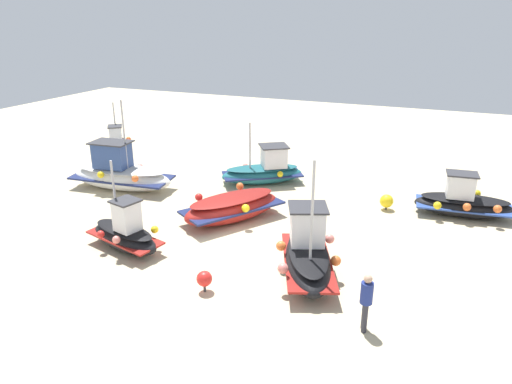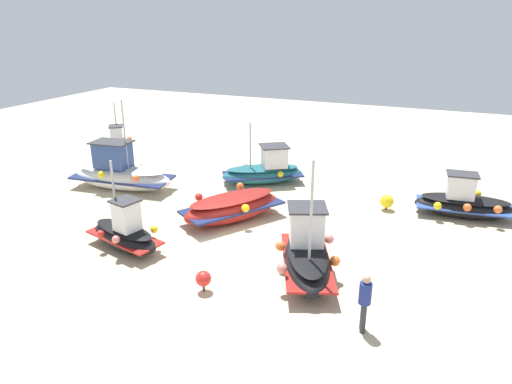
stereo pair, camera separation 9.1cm
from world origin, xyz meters
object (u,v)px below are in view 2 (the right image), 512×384
(fishing_boat_3, at_px, (118,145))
(person_walking, at_px, (365,299))
(mooring_buoy_1, at_px, (387,201))
(fishing_boat_6, at_px, (125,234))
(mooring_buoy_0, at_px, (203,279))
(fishing_boat_0, at_px, (121,173))
(fishing_boat_4, at_px, (232,207))
(fishing_boat_7, at_px, (265,171))
(fishing_boat_1, at_px, (307,254))
(fishing_boat_5, at_px, (464,203))

(fishing_boat_3, bearing_deg, person_walking, 19.29)
(mooring_buoy_1, bearing_deg, fishing_boat_6, 42.48)
(fishing_boat_6, relative_size, mooring_buoy_0, 4.92)
(fishing_boat_0, bearing_deg, fishing_boat_6, 123.33)
(fishing_boat_3, height_order, mooring_buoy_1, fishing_boat_3)
(fishing_boat_4, distance_m, mooring_buoy_1, 6.46)
(fishing_boat_6, height_order, mooring_buoy_1, fishing_boat_6)
(fishing_boat_3, relative_size, fishing_boat_7, 0.79)
(fishing_boat_1, distance_m, fishing_boat_7, 8.67)
(fishing_boat_3, relative_size, fishing_boat_6, 0.99)
(mooring_buoy_0, xyz_separation_m, mooring_buoy_1, (-3.98, -8.44, -0.04))
(fishing_boat_1, relative_size, fishing_boat_7, 1.01)
(fishing_boat_3, height_order, fishing_boat_4, fishing_boat_3)
(fishing_boat_1, distance_m, fishing_boat_6, 6.33)
(fishing_boat_4, distance_m, fishing_boat_7, 4.63)
(fishing_boat_4, relative_size, fishing_boat_7, 1.08)
(fishing_boat_1, xyz_separation_m, person_walking, (-2.19, 2.17, 0.25))
(fishing_boat_5, xyz_separation_m, mooring_buoy_0, (6.91, 8.99, -0.14))
(person_walking, bearing_deg, fishing_boat_7, 110.54)
(fishing_boat_6, bearing_deg, fishing_boat_4, 72.21)
(fishing_boat_1, relative_size, fishing_boat_4, 0.93)
(fishing_boat_4, bearing_deg, fishing_boat_0, 111.43)
(fishing_boat_5, bearing_deg, fishing_boat_1, 51.26)
(mooring_buoy_0, bearing_deg, mooring_buoy_1, -115.25)
(fishing_boat_5, bearing_deg, fishing_boat_7, -9.63)
(fishing_boat_7, xyz_separation_m, person_walking, (-6.62, 9.62, 0.32))
(fishing_boat_3, distance_m, person_walking, 19.64)
(fishing_boat_0, distance_m, mooring_buoy_0, 10.03)
(person_walking, xyz_separation_m, mooring_buoy_0, (4.65, -0.02, -0.51))
(fishing_boat_5, relative_size, person_walking, 2.42)
(fishing_boat_6, bearing_deg, fishing_boat_5, 50.17)
(fishing_boat_1, bearing_deg, fishing_boat_4, 31.84)
(fishing_boat_4, relative_size, fishing_boat_5, 1.12)
(person_walking, height_order, mooring_buoy_0, person_walking)
(fishing_boat_5, bearing_deg, mooring_buoy_0, 46.72)
(fishing_boat_5, height_order, fishing_boat_7, fishing_boat_7)
(fishing_boat_3, bearing_deg, fishing_boat_5, 47.21)
(fishing_boat_4, bearing_deg, person_walking, -96.68)
(fishing_boat_0, height_order, mooring_buoy_1, fishing_boat_0)
(fishing_boat_3, bearing_deg, fishing_boat_7, 45.49)
(fishing_boat_0, xyz_separation_m, person_walking, (-12.50, 6.27, 0.19))
(fishing_boat_0, distance_m, fishing_boat_4, 6.49)
(fishing_boat_7, bearing_deg, fishing_boat_4, -117.60)
(fishing_boat_5, bearing_deg, person_walking, 70.20)
(fishing_boat_4, relative_size, mooring_buoy_0, 6.66)
(fishing_boat_5, xyz_separation_m, person_walking, (2.26, 9.01, 0.38))
(fishing_boat_3, distance_m, fishing_boat_7, 9.80)
(fishing_boat_5, height_order, person_walking, fishing_boat_5)
(fishing_boat_6, xyz_separation_m, fishing_boat_7, (-1.84, -8.29, 0.03))
(fishing_boat_1, relative_size, fishing_boat_3, 1.27)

